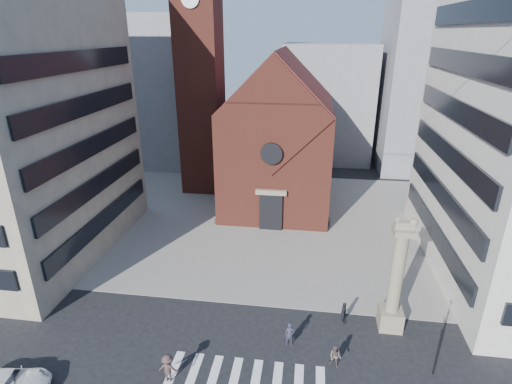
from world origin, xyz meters
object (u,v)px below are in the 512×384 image
traffic_light (439,345)px  pedestrian_0 (290,335)px  white_car (9,383)px  pedestrian_1 (335,357)px  pedestrian_2 (344,313)px  scooter_0 (218,217)px  lion_column (395,286)px

traffic_light → pedestrian_0: bearing=172.2°
white_car → pedestrian_1: 19.46m
pedestrian_2 → scooter_0: bearing=50.0°
lion_column → traffic_light: 4.62m
traffic_light → pedestrian_1: size_ratio=2.71×
traffic_light → pedestrian_0: traffic_light is taller
lion_column → scooter_0: lion_column is taller
traffic_light → pedestrian_1: bearing=-177.5°
white_car → traffic_light: bearing=-86.6°
pedestrian_0 → pedestrian_2: bearing=35.7°
traffic_light → pedestrian_2: size_ratio=2.53×
lion_column → white_car: size_ratio=1.89×
lion_column → pedestrian_2: 4.17m
white_car → scooter_0: 24.81m
pedestrian_0 → pedestrian_2: 4.64m
pedestrian_1 → pedestrian_0: bearing=177.7°
traffic_light → pedestrian_0: size_ratio=2.48×
lion_column → pedestrian_0: size_ratio=5.01×
lion_column → pedestrian_0: bearing=-158.3°
pedestrian_1 → pedestrian_2: 4.33m
pedestrian_1 → lion_column: bearing=71.1°
lion_column → scooter_0: 22.14m
traffic_light → pedestrian_1: 6.20m
lion_column → pedestrian_2: (-3.25, 0.00, -2.61)m
pedestrian_2 → pedestrian_1: bearing=179.4°
traffic_light → pedestrian_2: bearing=142.6°
pedestrian_2 → scooter_0: size_ratio=0.88×
pedestrian_1 → scooter_0: (-11.99, 19.27, -0.24)m
lion_column → pedestrian_2: lion_column is taller
pedestrian_0 → scooter_0: bearing=115.9°
pedestrian_0 → pedestrian_2: (3.71, 2.77, -0.02)m
pedestrian_1 → scooter_0: bearing=146.3°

